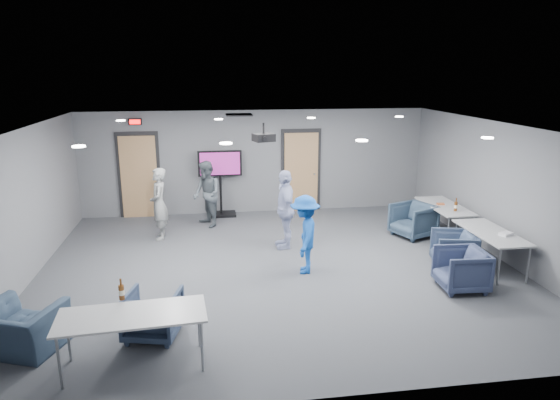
{
  "coord_description": "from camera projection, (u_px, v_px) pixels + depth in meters",
  "views": [
    {
      "loc": [
        -1.28,
        -8.89,
        3.7
      ],
      "look_at": [
        0.13,
        0.55,
        1.2
      ],
      "focal_mm": 32.0,
      "sensor_mm": 36.0,
      "label": 1
    }
  ],
  "objects": [
    {
      "name": "floor",
      "position": [
        278.0,
        267.0,
        9.62
      ],
      "size": [
        9.0,
        9.0,
        0.0
      ],
      "primitive_type": "plane",
      "color": "#373A3E",
      "rests_on": "ground"
    },
    {
      "name": "ceiling",
      "position": [
        277.0,
        127.0,
        8.94
      ],
      "size": [
        9.0,
        9.0,
        0.0
      ],
      "primitive_type": "plane",
      "rotation": [
        3.14,
        0.0,
        0.0
      ],
      "color": "white",
      "rests_on": "wall_back"
    },
    {
      "name": "wall_back",
      "position": [
        256.0,
        162.0,
        13.11
      ],
      "size": [
        9.0,
        0.02,
        2.7
      ],
      "primitive_type": "cube",
      "color": "slate",
      "rests_on": "floor"
    },
    {
      "name": "wall_front",
      "position": [
        330.0,
        291.0,
        5.46
      ],
      "size": [
        9.0,
        0.02,
        2.7
      ],
      "primitive_type": "cube",
      "color": "slate",
      "rests_on": "floor"
    },
    {
      "name": "wall_left",
      "position": [
        21.0,
        210.0,
        8.64
      ],
      "size": [
        0.02,
        8.0,
        2.7
      ],
      "primitive_type": "cube",
      "color": "slate",
      "rests_on": "floor"
    },
    {
      "name": "wall_right",
      "position": [
        501.0,
        191.0,
        9.92
      ],
      "size": [
        0.02,
        8.0,
        2.7
      ],
      "primitive_type": "cube",
      "color": "slate",
      "rests_on": "floor"
    },
    {
      "name": "door_left",
      "position": [
        139.0,
        176.0,
        12.71
      ],
      "size": [
        1.06,
        0.17,
        2.24
      ],
      "color": "black",
      "rests_on": "wall_back"
    },
    {
      "name": "door_right",
      "position": [
        301.0,
        171.0,
        13.31
      ],
      "size": [
        1.06,
        0.17,
        2.24
      ],
      "color": "black",
      "rests_on": "wall_back"
    },
    {
      "name": "exit_sign",
      "position": [
        135.0,
        122.0,
        12.34
      ],
      "size": [
        0.32,
        0.08,
        0.16
      ],
      "color": "black",
      "rests_on": "wall_back"
    },
    {
      "name": "hvac_diffuser",
      "position": [
        239.0,
        115.0,
        11.55
      ],
      "size": [
        0.6,
        0.6,
        0.03
      ],
      "primitive_type": "cube",
      "color": "black",
      "rests_on": "ceiling"
    },
    {
      "name": "downlights",
      "position": [
        277.0,
        128.0,
        8.94
      ],
      "size": [
        6.18,
        3.78,
        0.02
      ],
      "color": "white",
      "rests_on": "ceiling"
    },
    {
      "name": "person_a",
      "position": [
        159.0,
        204.0,
        11.09
      ],
      "size": [
        0.43,
        0.62,
        1.61
      ],
      "primitive_type": "imported",
      "rotation": [
        0.0,
        0.0,
        -1.5
      ],
      "color": "gray",
      "rests_on": "floor"
    },
    {
      "name": "person_b",
      "position": [
        207.0,
        194.0,
        11.98
      ],
      "size": [
        0.86,
        0.95,
        1.6
      ],
      "primitive_type": "imported",
      "rotation": [
        0.0,
        0.0,
        -1.17
      ],
      "color": "#555F67",
      "rests_on": "floor"
    },
    {
      "name": "person_c",
      "position": [
        285.0,
        209.0,
        10.54
      ],
      "size": [
        0.42,
        0.99,
        1.69
      ],
      "primitive_type": "imported",
      "rotation": [
        0.0,
        0.0,
        -1.56
      ],
      "color": "#ABB4DC",
      "rests_on": "floor"
    },
    {
      "name": "person_d",
      "position": [
        305.0,
        234.0,
        9.24
      ],
      "size": [
        0.75,
        1.05,
        1.48
      ],
      "primitive_type": "imported",
      "rotation": [
        0.0,
        0.0,
        -1.79
      ],
      "color": "#1A50AB",
      "rests_on": "floor"
    },
    {
      "name": "chair_right_a",
      "position": [
        413.0,
        220.0,
        11.33
      ],
      "size": [
        1.09,
        1.07,
        0.76
      ],
      "primitive_type": "imported",
      "rotation": [
        0.0,
        0.0,
        -1.18
      ],
      "color": "#314255",
      "rests_on": "floor"
    },
    {
      "name": "chair_right_b",
      "position": [
        453.0,
        250.0,
        9.57
      ],
      "size": [
        0.93,
        0.91,
        0.7
      ],
      "primitive_type": "imported",
      "rotation": [
        0.0,
        0.0,
        -1.81
      ],
      "color": "#36445E",
      "rests_on": "floor"
    },
    {
      "name": "chair_right_c",
      "position": [
        461.0,
        269.0,
        8.6
      ],
      "size": [
        0.83,
        0.81,
        0.72
      ],
      "primitive_type": "imported",
      "rotation": [
        0.0,
        0.0,
        -1.63
      ],
      "color": "#353E5C",
      "rests_on": "floor"
    },
    {
      "name": "chair_front_a",
      "position": [
        153.0,
        314.0,
        7.07
      ],
      "size": [
        0.88,
        0.89,
        0.68
      ],
      "primitive_type": "imported",
      "rotation": [
        0.0,
        0.0,
        2.91
      ],
      "color": "#323F57",
      "rests_on": "floor"
    },
    {
      "name": "chair_front_b",
      "position": [
        20.0,
        329.0,
        6.7
      ],
      "size": [
        1.25,
        1.18,
        0.65
      ],
      "primitive_type": "imported",
      "rotation": [
        0.0,
        0.0,
        2.77
      ],
      "color": "#334459",
      "rests_on": "floor"
    },
    {
      "name": "table_right_a",
      "position": [
        445.0,
        208.0,
        11.26
      ],
      "size": [
        0.72,
        1.73,
        0.73
      ],
      "rotation": [
        0.0,
        0.0,
        1.57
      ],
      "color": "#A5A7AA",
      "rests_on": "floor"
    },
    {
      "name": "table_right_b",
      "position": [
        491.0,
        234.0,
        9.44
      ],
      "size": [
        0.72,
        1.73,
        0.73
      ],
      "rotation": [
        0.0,
        0.0,
        1.57
      ],
      "color": "#A5A7AA",
      "rests_on": "floor"
    },
    {
      "name": "table_front_left",
      "position": [
        132.0,
        317.0,
        6.26
      ],
      "size": [
        1.89,
        0.9,
        0.73
      ],
      "rotation": [
        0.0,
        0.0,
        0.07
      ],
      "color": "#A5A7AA",
      "rests_on": "floor"
    },
    {
      "name": "bottle_front",
      "position": [
        121.0,
        292.0,
        6.62
      ],
      "size": [
        0.08,
        0.08,
        0.3
      ],
      "color": "#5A2F0F",
      "rests_on": "table_front_left"
    },
    {
      "name": "bottle_right",
      "position": [
        456.0,
        206.0,
        10.78
      ],
      "size": [
        0.08,
        0.08,
        0.29
      ],
      "color": "#5A2F0F",
      "rests_on": "table_right_a"
    },
    {
      "name": "snack_box",
      "position": [
        441.0,
        204.0,
        11.31
      ],
      "size": [
        0.17,
        0.13,
        0.04
      ],
      "primitive_type": "cube",
      "rotation": [
        0.0,
        0.0,
        -0.13
      ],
      "color": "#BA592E",
      "rests_on": "table_right_a"
    },
    {
      "name": "wrapper",
      "position": [
        506.0,
        234.0,
        9.22
      ],
      "size": [
        0.28,
        0.24,
        0.05
      ],
      "primitive_type": "cube",
      "rotation": [
        0.0,
        0.0,
        0.41
      ],
      "color": "white",
      "rests_on": "table_right_b"
    },
    {
      "name": "tv_stand",
      "position": [
        220.0,
        179.0,
        12.83
      ],
      "size": [
        1.12,
        0.53,
        1.71
      ],
      "color": "black",
      "rests_on": "floor"
    },
    {
      "name": "projector",
      "position": [
        264.0,
        137.0,
        9.85
      ],
      "size": [
        0.47,
        0.43,
        0.37
      ],
      "rotation": [
        0.0,
        0.0,
        0.3
      ],
      "color": "black",
      "rests_on": "ceiling"
    }
  ]
}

